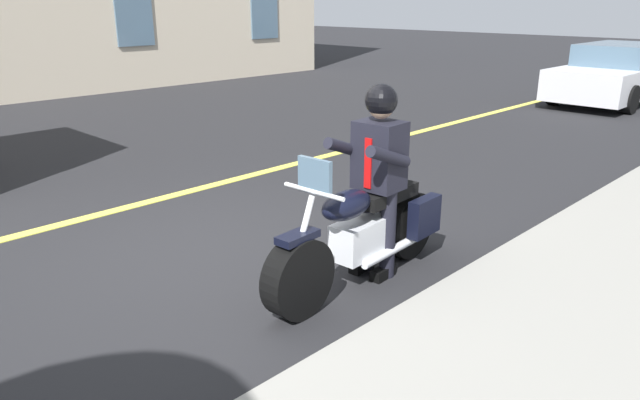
# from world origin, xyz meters

# --- Properties ---
(ground_plane) EXTENTS (80.00, 80.00, 0.00)m
(ground_plane) POSITION_xyz_m (0.00, 0.00, 0.00)
(ground_plane) COLOR black
(lane_center_stripe) EXTENTS (60.00, 0.16, 0.01)m
(lane_center_stripe) POSITION_xyz_m (0.00, -2.00, 0.01)
(lane_center_stripe) COLOR #E5DB4C
(lane_center_stripe) RESTS_ON ground_plane
(motorcycle_main) EXTENTS (2.22, 0.67, 1.26)m
(motorcycle_main) POSITION_xyz_m (-0.66, 1.32, 0.45)
(motorcycle_main) COLOR black
(motorcycle_main) RESTS_ON ground_plane
(rider_main) EXTENTS (0.64, 0.57, 1.74)m
(rider_main) POSITION_xyz_m (-0.85, 1.31, 1.04)
(rider_main) COLOR black
(rider_main) RESTS_ON ground_plane
(car_dark) EXTENTS (4.60, 1.92, 1.40)m
(car_dark) POSITION_xyz_m (-12.56, -0.64, 0.69)
(car_dark) COLOR silver
(car_dark) RESTS_ON ground_plane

